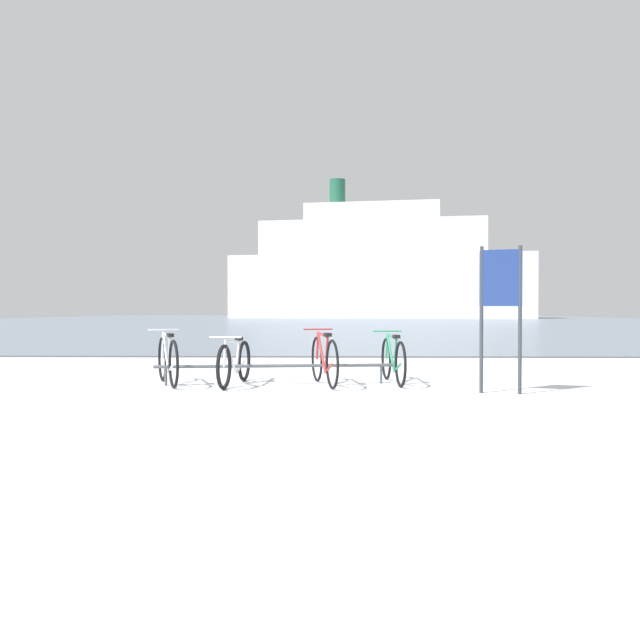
% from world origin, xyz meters
% --- Properties ---
extents(ground, '(80.00, 132.00, 0.08)m').
position_xyz_m(ground, '(0.00, 53.90, -0.04)').
color(ground, silver).
extents(bike_rack, '(3.54, 0.45, 0.31)m').
position_xyz_m(bike_rack, '(0.85, 4.32, 0.27)').
color(bike_rack, '#4C5156').
rests_on(bike_rack, ground).
extents(bicycle_0, '(0.75, 1.58, 0.82)m').
position_xyz_m(bicycle_0, '(-0.75, 4.28, 0.37)').
color(bicycle_0, black).
rests_on(bicycle_0, ground).
extents(bicycle_1, '(0.46, 1.72, 0.74)m').
position_xyz_m(bicycle_1, '(0.26, 4.22, 0.34)').
color(bicycle_1, black).
rests_on(bicycle_1, ground).
extents(bicycle_2, '(0.55, 1.69, 0.83)m').
position_xyz_m(bicycle_2, '(1.58, 4.27, 0.38)').
color(bicycle_2, black).
rests_on(bicycle_2, ground).
extents(bicycle_3, '(0.46, 1.73, 0.79)m').
position_xyz_m(bicycle_3, '(2.63, 4.53, 0.36)').
color(bicycle_3, black).
rests_on(bicycle_3, ground).
extents(info_sign, '(0.54, 0.17, 1.97)m').
position_xyz_m(info_sign, '(3.95, 3.35, 1.33)').
color(info_sign, '#33383D').
rests_on(info_sign, ground).
extents(ferry_ship, '(39.88, 17.29, 18.55)m').
position_xyz_m(ferry_ship, '(7.62, 81.89, 6.23)').
color(ferry_ship, white).
rests_on(ferry_ship, ground).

